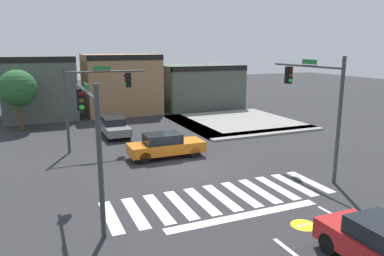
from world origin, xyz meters
TOP-DOWN VIEW (x-y plane):
  - ground_plane at (0.00, 0.00)m, footprint 120.00×120.00m
  - crosswalk_near at (-0.00, -4.50)m, footprint 10.41×3.13m
  - bike_detector_marking at (1.62, -8.08)m, footprint 0.99×0.99m
  - curb_corner_northeast at (8.49, 9.42)m, footprint 10.00×10.60m
  - storefront_row at (1.34, 19.26)m, footprint 23.70×6.98m
  - traffic_signal_southwest at (-5.48, -3.96)m, footprint 0.32×5.44m
  - traffic_signal_northwest at (-3.73, 5.71)m, footprint 5.20×0.32m
  - traffic_signal_southeast at (5.96, -3.31)m, footprint 0.32×5.35m
  - car_orange at (-0.29, 2.30)m, footprint 4.58×1.70m
  - car_red at (1.81, -11.36)m, footprint 1.77×4.13m
  - car_gray at (-2.00, 9.33)m, footprint 1.71×4.71m
  - roadside_tree at (-8.50, 14.00)m, footprint 2.92×2.92m

SIDE VIEW (x-z plane):
  - ground_plane at x=0.00m, z-range 0.00..0.00m
  - bike_detector_marking at x=1.62m, z-range 0.00..0.01m
  - crosswalk_near at x=0.00m, z-range 0.00..0.01m
  - curb_corner_northeast at x=8.49m, z-range 0.00..0.15m
  - car_gray at x=-2.00m, z-range 0.04..1.41m
  - car_orange at x=-0.29m, z-range 0.01..1.50m
  - car_red at x=1.81m, z-range 0.01..1.57m
  - storefront_row at x=1.34m, z-range -0.21..5.65m
  - roadside_tree at x=-8.50m, z-range 0.94..5.80m
  - traffic_signal_southwest at x=-5.48m, z-range 1.01..6.44m
  - traffic_signal_northwest at x=-3.73m, z-range 1.10..6.49m
  - traffic_signal_southeast at x=5.96m, z-range 1.12..7.30m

